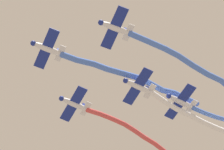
# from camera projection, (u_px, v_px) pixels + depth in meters

# --- Properties ---
(airplane_lead) EXTENTS (7.10, 5.38, 1.75)m
(airplane_lead) POSITION_uv_depth(u_px,v_px,m) (47.00, 48.00, 76.47)
(airplane_lead) COLOR silver
(smoke_trail_lead) EXTENTS (7.08, 24.11, 4.40)m
(smoke_trail_lead) POSITION_uv_depth(u_px,v_px,m) (134.00, 79.00, 80.84)
(smoke_trail_lead) COLOR #4C75DB
(airplane_left_wing) EXTENTS (7.09, 5.35, 1.75)m
(airplane_left_wing) POSITION_uv_depth(u_px,v_px,m) (115.00, 28.00, 74.30)
(airplane_left_wing) COLOR silver
(smoke_trail_left_wing) EXTENTS (8.48, 21.84, 1.49)m
(smoke_trail_left_wing) POSITION_uv_depth(u_px,v_px,m) (194.00, 67.00, 77.35)
(smoke_trail_left_wing) COLOR #4C75DB
(airplane_right_wing) EXTENTS (7.10, 5.41, 1.75)m
(airplane_right_wing) POSITION_uv_depth(u_px,v_px,m) (74.00, 104.00, 81.83)
(airplane_right_wing) COLOR silver
(smoke_trail_right_wing) EXTENTS (9.87, 18.93, 3.07)m
(smoke_trail_right_wing) POSITION_uv_depth(u_px,v_px,m) (139.00, 135.00, 86.13)
(smoke_trail_right_wing) COLOR #DB4C4C
(airplane_slot) EXTENTS (7.10, 5.41, 1.75)m
(airplane_slot) POSITION_uv_depth(u_px,v_px,m) (138.00, 86.00, 79.57)
(airplane_slot) COLOR silver
(smoke_trail_slot) EXTENTS (5.34, 24.07, 3.28)m
(smoke_trail_slot) POSITION_uv_depth(u_px,v_px,m) (218.00, 126.00, 81.63)
(smoke_trail_slot) COLOR white
(airplane_trail) EXTENTS (7.09, 5.42, 1.75)m
(airplane_trail) POSITION_uv_depth(u_px,v_px,m) (180.00, 102.00, 81.73)
(airplane_trail) COLOR silver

